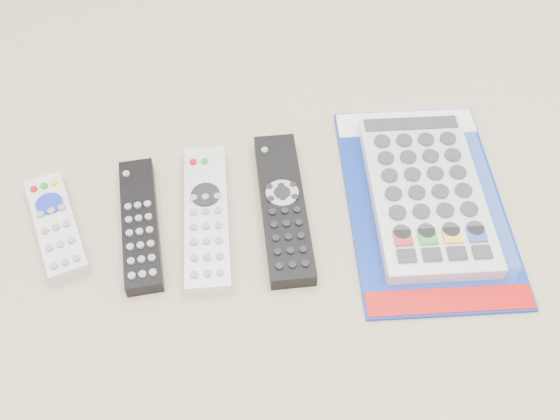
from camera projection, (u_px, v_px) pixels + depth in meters
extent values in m
plane|color=tan|center=(251.00, 214.00, 0.78)|extent=(5.00, 5.00, 0.00)
cube|color=silver|center=(57.00, 226.00, 0.76)|extent=(0.07, 0.16, 0.02)
cylinder|color=#152AA4|center=(49.00, 204.00, 0.77)|extent=(0.04, 0.04, 0.00)
cube|color=black|center=(140.00, 223.00, 0.76)|extent=(0.05, 0.19, 0.02)
cube|color=silver|center=(207.00, 217.00, 0.77)|extent=(0.08, 0.22, 0.02)
cylinder|color=black|center=(205.00, 194.00, 0.77)|extent=(0.04, 0.04, 0.00)
cube|color=black|center=(283.00, 206.00, 0.78)|extent=(0.08, 0.23, 0.02)
cylinder|color=silver|center=(282.00, 193.00, 0.78)|extent=(0.05, 0.05, 0.00)
cube|color=navy|center=(424.00, 202.00, 0.79)|extent=(0.25, 0.35, 0.01)
cube|color=silver|center=(406.00, 123.00, 0.87)|extent=(0.20, 0.08, 0.00)
cube|color=#AC0E0C|center=(450.00, 300.00, 0.70)|extent=(0.19, 0.06, 0.00)
cube|color=silver|center=(425.00, 193.00, 0.78)|extent=(0.18, 0.27, 0.02)
cube|color=white|center=(427.00, 188.00, 0.78)|extent=(0.20, 0.29, 0.04)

